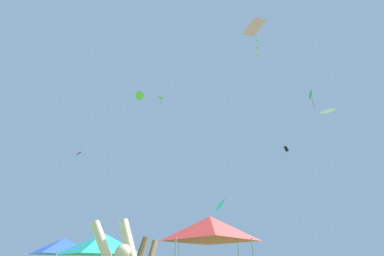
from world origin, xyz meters
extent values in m
sphere|color=beige|center=(-1.47, -0.56, 1.73)|extent=(0.26, 0.26, 0.26)
cylinder|color=beige|center=(-1.43, -0.54, 1.87)|extent=(0.42, 0.27, 0.65)
cylinder|color=beige|center=(-1.81, -0.53, 1.85)|extent=(0.45, 0.14, 0.63)
cylinder|color=brown|center=(-1.47, 0.65, 1.75)|extent=(0.30, 0.21, 0.62)
cylinder|color=brown|center=(-1.32, 0.99, 1.74)|extent=(0.23, 0.37, 0.61)
pyramid|color=red|center=(0.40, 7.51, 3.10)|extent=(3.41, 3.41, 1.09)
pyramid|color=teal|center=(-4.31, 6.52, 2.38)|extent=(2.61, 2.61, 0.84)
pyramid|color=blue|center=(-8.69, 12.00, 2.64)|extent=(2.90, 2.90, 0.93)
pyramid|color=white|center=(7.46, 6.46, 9.32)|extent=(0.98, 1.13, 0.43)
pyramid|color=green|center=(11.29, 13.21, 16.09)|extent=(0.71, 0.74, 0.81)
sphere|color=red|center=(11.35, 13.23, 15.53)|extent=(0.10, 0.10, 0.10)
sphere|color=red|center=(11.38, 13.27, 15.32)|extent=(0.10, 0.10, 0.10)
sphere|color=red|center=(11.42, 13.31, 15.12)|extent=(0.10, 0.10, 0.10)
sphere|color=red|center=(11.45, 13.35, 14.91)|extent=(0.10, 0.10, 0.10)
sphere|color=red|center=(11.48, 13.39, 14.71)|extent=(0.10, 0.10, 0.10)
pyramid|color=purple|center=(-16.43, 24.95, 15.15)|extent=(0.74, 0.71, 0.58)
sphere|color=green|center=(-16.42, 25.00, 14.65)|extent=(0.09, 0.09, 0.09)
sphere|color=green|center=(-16.43, 25.05, 14.47)|extent=(0.09, 0.09, 0.09)
sphere|color=green|center=(-16.45, 25.09, 14.29)|extent=(0.09, 0.09, 0.09)
sphere|color=green|center=(-16.47, 25.13, 14.11)|extent=(0.09, 0.09, 0.09)
sphere|color=green|center=(-16.49, 25.17, 13.93)|extent=(0.09, 0.09, 0.09)
cube|color=#75D138|center=(-4.98, 21.96, 22.70)|extent=(0.69, 0.39, 0.57)
sphere|color=blue|center=(-4.97, 22.01, 22.21)|extent=(0.08, 0.08, 0.08)
sphere|color=blue|center=(-4.96, 22.07, 22.01)|extent=(0.08, 0.08, 0.08)
sphere|color=blue|center=(-4.95, 22.12, 21.80)|extent=(0.08, 0.08, 0.08)
sphere|color=blue|center=(-4.94, 22.17, 21.59)|extent=(0.08, 0.08, 0.08)
pyramid|color=#2DB7CC|center=(3.14, 25.45, 8.20)|extent=(1.47, 1.42, 1.21)
pyramid|color=pink|center=(3.67, 5.27, 15.42)|extent=(1.56, 1.31, 0.82)
sphere|color=#75D138|center=(3.74, 5.41, 14.18)|extent=(0.18, 0.18, 0.18)
sphere|color=#75D138|center=(3.77, 5.55, 13.60)|extent=(0.18, 0.18, 0.18)
sphere|color=#75D138|center=(3.81, 5.69, 13.01)|extent=(0.18, 0.18, 0.18)
cone|color=pink|center=(-14.62, 27.03, 15.59)|extent=(0.62, 0.68, 0.42)
cone|color=#75D138|center=(-8.63, 23.54, 24.47)|extent=(1.48, 1.02, 1.28)
cube|color=black|center=(11.17, 20.74, 13.82)|extent=(0.46, 0.30, 0.71)
sphere|color=green|center=(11.17, 20.81, 13.24)|extent=(0.09, 0.09, 0.09)
sphere|color=green|center=(11.16, 20.88, 12.94)|extent=(0.09, 0.09, 0.09)
sphere|color=green|center=(11.15, 20.96, 12.65)|extent=(0.09, 0.09, 0.09)
camera|label=1|loc=(-0.53, -4.19, 1.58)|focal=21.13mm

